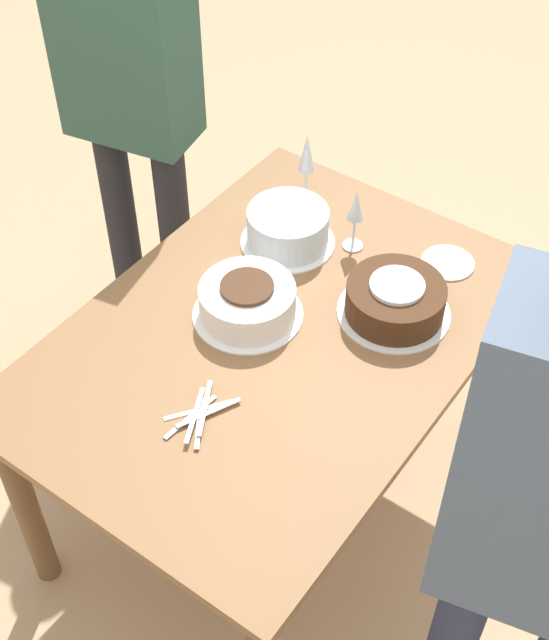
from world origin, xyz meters
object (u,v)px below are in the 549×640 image
cake_front_chocolate (395,300)px  wine_glass_near (356,209)px  cake_center_white (247,302)px  wine_glass_far (307,157)px  person_watching (127,70)px  cake_back_decorated (288,228)px

cake_front_chocolate → wine_glass_near: (0.17, 0.23, 0.09)m
cake_front_chocolate → wine_glass_near: size_ratio=1.54×
cake_center_white → wine_glass_near: size_ratio=1.51×
wine_glass_far → person_watching: person_watching is taller
cake_front_chocolate → wine_glass_far: wine_glass_far is taller
cake_back_decorated → wine_glass_far: 0.23m
wine_glass_near → cake_front_chocolate: bearing=-125.3°
cake_center_white → person_watching: bearing=62.4°
cake_center_white → cake_front_chocolate: size_ratio=0.98×
cake_center_white → wine_glass_far: wine_glass_far is taller
wine_glass_near → wine_glass_far: 0.26m
cake_front_chocolate → cake_back_decorated: bearing=80.1°
cake_back_decorated → wine_glass_far: size_ratio=1.19×
person_watching → wine_glass_far: bearing=-0.5°
cake_front_chocolate → cake_back_decorated: size_ratio=1.11×
cake_front_chocolate → person_watching: (0.15, 1.05, 0.24)m
cake_center_white → cake_front_chocolate: bearing=-53.3°
cake_center_white → wine_glass_far: size_ratio=1.29×
cake_front_chocolate → wine_glass_near: wine_glass_near is taller
cake_back_decorated → wine_glass_far: wine_glass_far is taller
cake_back_decorated → wine_glass_far: bearing=20.3°
wine_glass_far → person_watching: (-0.11, 0.58, 0.14)m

